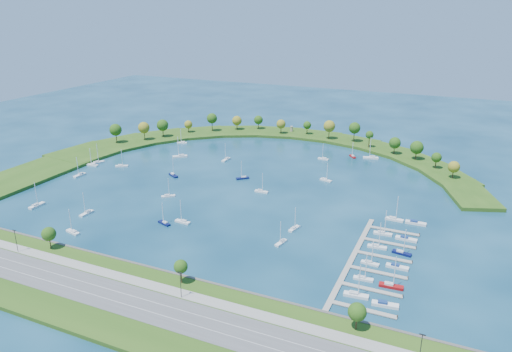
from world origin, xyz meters
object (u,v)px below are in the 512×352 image
at_px(moored_boat_7, 281,242).
at_px(docked_boat_0, 356,294).
at_px(docked_boat_9, 406,239).
at_px(docked_boat_11, 416,223).
at_px(moored_boat_4, 371,157).
at_px(moored_boat_3, 226,159).
at_px(docked_boat_6, 377,246).
at_px(docked_boat_7, 402,252).
at_px(moored_boat_9, 182,142).
at_px(moored_boat_15, 353,156).
at_px(moored_boat_0, 122,165).
at_px(moored_boat_18, 294,228).
at_px(docked_boat_1, 385,304).
at_px(moored_boat_10, 73,231).
at_px(docked_boat_10, 394,219).
at_px(moored_boat_16, 180,156).
at_px(moored_boat_13, 183,221).
at_px(docked_boat_8, 383,233).
at_px(moored_boat_12, 164,222).
at_px(moored_boat_14, 168,196).
at_px(moored_boat_8, 87,213).
at_px(moored_boat_17, 323,158).
at_px(docked_boat_4, 370,262).
at_px(docked_boat_5, 397,267).
at_px(moored_boat_5, 97,162).
at_px(dock_system, 370,262).
at_px(moored_boat_20, 243,178).
at_px(moored_boat_11, 173,175).
at_px(moored_boat_6, 261,191).
at_px(moored_boat_19, 92,164).
at_px(moored_boat_1, 80,175).
at_px(docked_boat_3, 391,285).
at_px(harbor_tower, 292,129).
at_px(moored_boat_21, 326,180).
at_px(moored_boat_2, 37,205).

bearing_deg(moored_boat_7, docked_boat_0, 68.32).
bearing_deg(docked_boat_9, docked_boat_11, 86.58).
bearing_deg(moored_boat_4, moored_boat_3, 11.35).
distance_m(docked_boat_6, docked_boat_7, 10.58).
bearing_deg(moored_boat_9, moored_boat_15, 170.87).
relative_size(moored_boat_0, moored_boat_18, 1.08).
bearing_deg(docked_boat_1, docked_boat_9, 83.14).
distance_m(moored_boat_10, docked_boat_9, 151.00).
xyz_separation_m(moored_boat_4, docked_boat_9, (38.25, -113.44, -0.30)).
relative_size(moored_boat_4, docked_boat_0, 1.15).
height_order(docked_boat_7, docked_boat_10, docked_boat_10).
bearing_deg(moored_boat_16, moored_boat_13, 84.48).
xyz_separation_m(docked_boat_8, docked_boat_9, (10.45, -1.22, -0.21)).
relative_size(moored_boat_12, moored_boat_14, 0.99).
distance_m(moored_boat_8, docked_boat_10, 152.17).
height_order(moored_boat_13, moored_boat_17, moored_boat_13).
relative_size(docked_boat_4, docked_boat_5, 1.21).
relative_size(moored_boat_10, moored_boat_16, 0.79).
relative_size(moored_boat_5, docked_boat_10, 1.06).
height_order(dock_system, docked_boat_6, docked_boat_6).
distance_m(docked_boat_6, docked_boat_9, 16.34).
xyz_separation_m(moored_boat_4, docked_boat_4, (27.82, -141.08, -0.13)).
distance_m(moored_boat_10, moored_boat_20, 104.93).
xyz_separation_m(moored_boat_11, docked_boat_1, (141.64, -82.65, -0.23)).
xyz_separation_m(moored_boat_4, docked_boat_1, (38.26, -167.30, -0.32)).
bearing_deg(moored_boat_7, dock_system, 101.67).
xyz_separation_m(moored_boat_4, moored_boat_8, (-111.47, -150.02, -0.10)).
height_order(dock_system, docked_boat_4, docked_boat_4).
relative_size(moored_boat_7, docked_boat_10, 0.86).
bearing_deg(moored_boat_6, moored_boat_16, 153.90).
bearing_deg(moored_boat_19, moored_boat_12, 146.34).
distance_m(dock_system, moored_boat_1, 186.18).
bearing_deg(moored_boat_14, docked_boat_10, -31.37).
relative_size(moored_boat_10, moored_boat_15, 1.10).
xyz_separation_m(moored_boat_7, docked_boat_7, (49.58, 12.01, 0.02)).
height_order(moored_boat_0, moored_boat_5, moored_boat_5).
xyz_separation_m(moored_boat_5, moored_boat_11, (59.36, -0.11, -0.04)).
relative_size(dock_system, moored_boat_18, 7.53).
xyz_separation_m(moored_boat_16, docked_boat_9, (158.75, -63.10, -0.29)).
bearing_deg(moored_boat_9, docked_boat_6, 129.91).
height_order(moored_boat_14, docked_boat_3, docked_boat_3).
xyz_separation_m(harbor_tower, moored_boat_6, (28.96, -127.95, -3.33)).
height_order(moored_boat_1, moored_boat_15, moored_boat_1).
distance_m(moored_boat_14, moored_boat_18, 77.01).
height_order(moored_boat_13, docked_boat_4, moored_boat_13).
height_order(moored_boat_6, moored_boat_21, moored_boat_6).
bearing_deg(docked_boat_7, moored_boat_4, 115.50).
relative_size(moored_boat_2, docked_boat_10, 1.04).
xyz_separation_m(moored_boat_5, moored_boat_12, (93.30, -59.12, -0.08)).
distance_m(moored_boat_5, moored_boat_19, 4.82).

